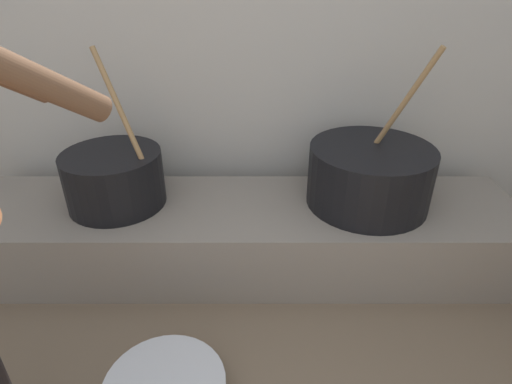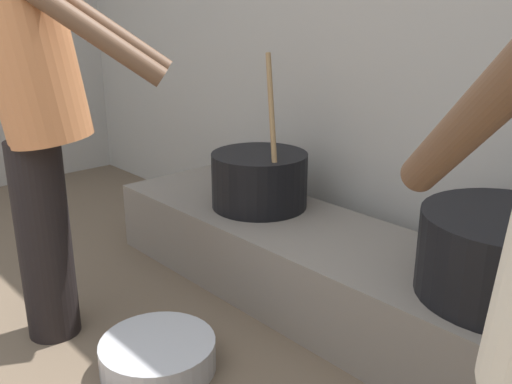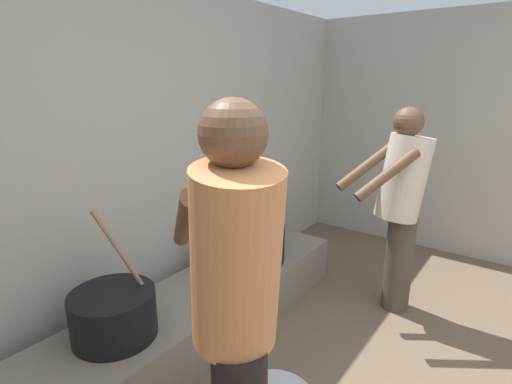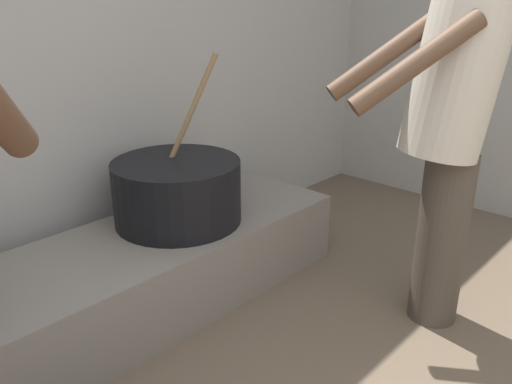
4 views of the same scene
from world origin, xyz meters
name	(u,v)px [view 2 (image 2 of 4)]	position (x,y,z in m)	size (l,w,h in m)	color
block_enclosure_rear	(409,28)	(0.00, 2.42, 1.16)	(5.74, 0.20, 2.31)	#ADA8A0
hearth_ledge	(352,282)	(0.17, 1.90, 0.17)	(2.63, 0.60, 0.34)	slate
cooking_pot_main	(260,180)	(-0.42, 1.92, 0.47)	(0.45, 0.45, 0.71)	black
cooking_pot_secondary	(507,256)	(0.76, 1.93, 0.48)	(0.57, 0.57, 0.74)	black
cook_in_orange_shirt	(36,99)	(-0.54, 0.96, 0.94)	(0.66, 0.73, 1.63)	black
metal_mixing_bowl	(158,355)	(-0.07, 1.11, 0.06)	(0.42, 0.42, 0.11)	#B7B7BC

